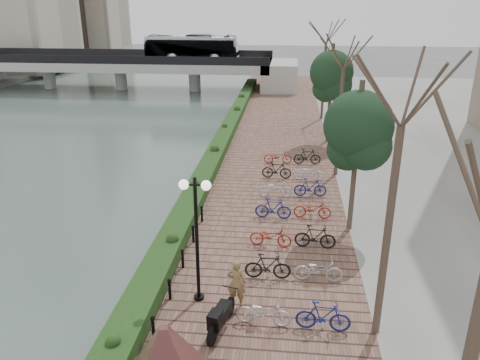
# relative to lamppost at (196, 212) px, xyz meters

# --- Properties ---
(river_water) EXTENTS (30.00, 130.00, 0.02)m
(river_water) POSITION_rel_lamppost_xyz_m (-17.36, 21.87, -3.67)
(river_water) COLOR #4F625A
(river_water) RESTS_ON ground
(promenade) EXTENTS (8.00, 75.00, 0.50)m
(promenade) POSITION_rel_lamppost_xyz_m (1.64, 14.37, -3.43)
(promenade) COLOR brown
(promenade) RESTS_ON ground
(hedge) EXTENTS (1.10, 56.00, 0.60)m
(hedge) POSITION_rel_lamppost_xyz_m (-1.76, 16.87, -2.88)
(hedge) COLOR black
(hedge) RESTS_ON promenade
(chain_fence) EXTENTS (0.10, 14.10, 0.70)m
(chain_fence) POSITION_rel_lamppost_xyz_m (-0.96, -1.13, -2.83)
(chain_fence) COLOR black
(chain_fence) RESTS_ON promenade
(lamppost) EXTENTS (1.02, 0.32, 4.36)m
(lamppost) POSITION_rel_lamppost_xyz_m (0.00, 0.00, 0.00)
(lamppost) COLOR black
(lamppost) RESTS_ON promenade
(motorcycle) EXTENTS (0.94, 1.81, 1.08)m
(motorcycle) POSITION_rel_lamppost_xyz_m (0.98, -1.51, -2.64)
(motorcycle) COLOR black
(motorcycle) RESTS_ON promenade
(pedestrian) EXTENTS (0.66, 0.47, 1.69)m
(pedestrian) POSITION_rel_lamppost_xyz_m (1.30, -0.23, -2.34)
(pedestrian) COLOR olive
(pedestrian) RESTS_ON promenade
(bicycle_parking) EXTENTS (2.40, 17.32, 1.00)m
(bicycle_parking) POSITION_rel_lamppost_xyz_m (3.13, 6.63, -2.71)
(bicycle_parking) COLOR #BCBBC0
(bicycle_parking) RESTS_ON promenade
(street_trees) EXTENTS (3.20, 37.12, 6.80)m
(street_trees) POSITION_rel_lamppost_xyz_m (5.64, 9.55, 0.00)
(street_trees) COLOR #392B21
(street_trees) RESTS_ON promenade
(bridge) EXTENTS (36.00, 10.77, 6.50)m
(bridge) POSITION_rel_lamppost_xyz_m (-15.54, 41.87, -0.31)
(bridge) COLOR #ADADA8
(bridge) RESTS_ON ground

